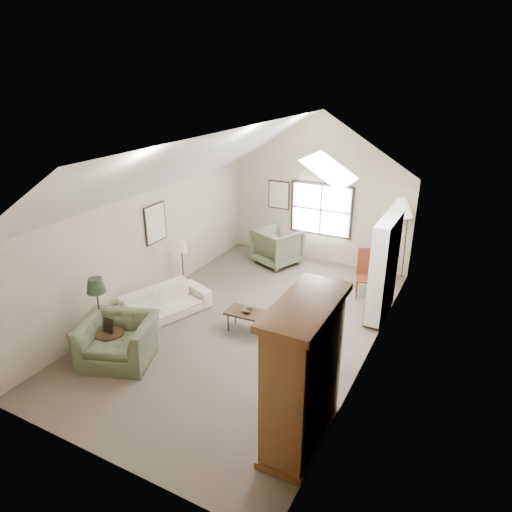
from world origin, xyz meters
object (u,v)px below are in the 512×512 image
at_px(armchair_far, 278,246).
at_px(coffee_table, 248,321).
at_px(sofa, 162,304).
at_px(armchair_near, 118,340).
at_px(side_table, 111,344).
at_px(armoire, 303,375).
at_px(side_chair, 366,275).

bearing_deg(armchair_far, coffee_table, 127.31).
height_order(sofa, armchair_near, armchair_near).
distance_m(armchair_far, side_table, 5.44).
height_order(armoire, side_table, armoire).
relative_size(armoire, armchair_near, 1.75).
height_order(armchair_near, coffee_table, armchair_near).
bearing_deg(armoire, side_table, 176.24).
bearing_deg(coffee_table, sofa, -169.85).
bearing_deg(side_chair, armchair_near, -143.26).
xyz_separation_m(sofa, side_table, (0.10, -1.60, -0.04)).
xyz_separation_m(armchair_near, coffee_table, (1.60, 1.94, -0.19)).
xyz_separation_m(sofa, armchair_far, (0.95, 3.77, 0.19)).
bearing_deg(coffee_table, side_chair, 56.35).
height_order(armoire, coffee_table, armoire).
distance_m(armoire, sofa, 4.43).
relative_size(armchair_near, coffee_table, 1.46).
bearing_deg(armchair_far, sofa, 97.70).
bearing_deg(armchair_far, armoire, 139.94).
bearing_deg(coffee_table, side_table, -132.82).
xyz_separation_m(armchair_far, coffee_table, (0.95, -3.43, -0.28)).
xyz_separation_m(coffee_table, side_chair, (1.70, 2.56, 0.35)).
distance_m(armoire, coffee_table, 3.13).
distance_m(sofa, side_chair, 4.63).
relative_size(armchair_near, side_chair, 1.10).
bearing_deg(side_table, sofa, 93.58).
bearing_deg(sofa, side_table, -156.36).
bearing_deg(armchair_near, sofa, 80.34).
xyz_separation_m(side_table, side_chair, (3.50, 4.50, 0.31)).
distance_m(sofa, armchair_near, 1.63).
relative_size(armoire, side_chair, 1.92).
height_order(armchair_near, armchair_far, armchair_far).
distance_m(armoire, armchair_near, 3.72).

